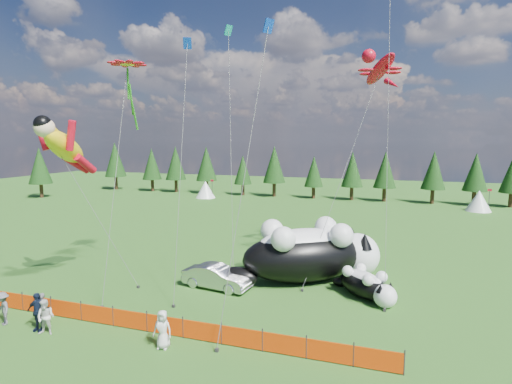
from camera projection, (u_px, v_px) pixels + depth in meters
ground at (193, 310)px, 22.38m from camera, size 160.00×160.00×0.00m
safety_fence at (165, 325)px, 19.48m from camera, size 22.06×0.06×1.10m
tree_line at (320, 174)px, 64.29m from camera, size 90.00×4.00×8.00m
festival_tents at (392, 197)px, 56.54m from camera, size 50.00×3.20×2.80m
cat_large at (311, 252)px, 26.92m from camera, size 10.19×7.91×4.11m
cat_small at (366, 284)px, 23.98m from camera, size 4.02×3.90×1.80m
car at (217, 277)px, 25.65m from camera, size 4.70×2.18×1.49m
spectator_a at (42, 308)px, 20.80m from camera, size 0.64×0.49×1.57m
spectator_b at (46, 317)px, 19.48m from camera, size 0.95×0.69×1.77m
spectator_c at (38, 312)px, 19.88m from camera, size 1.20×0.69×1.97m
spectator_d at (3, 308)px, 20.53m from camera, size 1.26×1.00×1.73m
spectator_e at (163, 329)px, 18.21m from camera, size 0.93×0.66×1.79m
superhero_kite at (65, 147)px, 23.83m from camera, size 6.01×5.28×11.43m
gecko_kite at (380, 70)px, 28.57m from camera, size 6.78×10.47×16.61m
flower_kite at (127, 67)px, 25.27m from camera, size 3.22×6.21×14.85m
diamond_kite_a at (187, 55)px, 25.98m from camera, size 2.11×5.65×16.84m
diamond_kite_b at (390, 3)px, 26.39m from camera, size 0.99×7.78×21.13m
diamond_kite_c at (265, 46)px, 19.19m from camera, size 1.67×4.32×15.74m
diamond_kite_d at (229, 41)px, 30.54m from camera, size 2.91×6.28×19.02m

